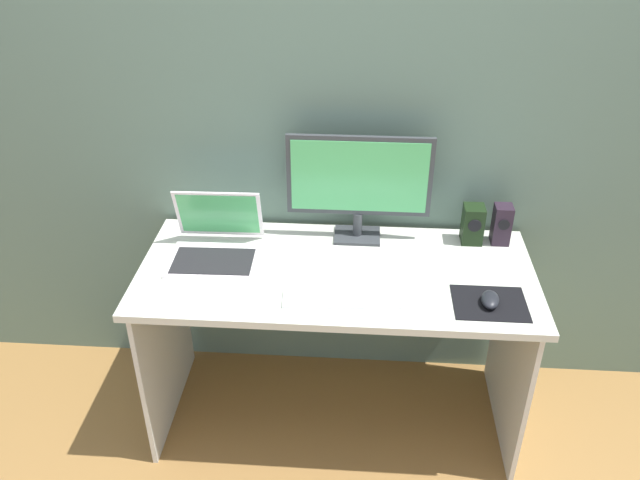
{
  "coord_description": "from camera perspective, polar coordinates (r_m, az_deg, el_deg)",
  "views": [
    {
      "loc": [
        0.08,
        -1.97,
        2.07
      ],
      "look_at": [
        -0.06,
        -0.02,
        0.88
      ],
      "focal_mm": 36.35,
      "sensor_mm": 36.0,
      "label": 1
    }
  ],
  "objects": [
    {
      "name": "mousepad",
      "position": [
        2.28,
        14.71,
        -5.4
      ],
      "size": [
        0.25,
        0.2,
        0.0
      ],
      "primitive_type": "cube",
      "color": "black",
      "rests_on": "desk"
    },
    {
      "name": "mouse",
      "position": [
        2.26,
        14.75,
        -5.09
      ],
      "size": [
        0.07,
        0.11,
        0.04
      ],
      "primitive_type": "ellipsoid",
      "rotation": [
        0.0,
        0.0,
        -0.14
      ],
      "color": "black",
      "rests_on": "mousepad"
    },
    {
      "name": "monitor",
      "position": [
        2.46,
        3.46,
        5.11
      ],
      "size": [
        0.55,
        0.14,
        0.43
      ],
      "color": "#32363A",
      "rests_on": "desk"
    },
    {
      "name": "wall_back",
      "position": [
        2.48,
        2.03,
        12.08
      ],
      "size": [
        6.0,
        0.04,
        2.5
      ],
      "primitive_type": "cube",
      "color": "slate",
      "rests_on": "ground_plane"
    },
    {
      "name": "ground_plane",
      "position": [
        2.86,
        1.24,
        -15.04
      ],
      "size": [
        8.0,
        8.0,
        0.0
      ],
      "primitive_type": "plane",
      "color": "olive"
    },
    {
      "name": "speaker_right",
      "position": [
        2.59,
        15.7,
        1.33
      ],
      "size": [
        0.07,
        0.07,
        0.16
      ],
      "color": "black",
      "rests_on": "desk"
    },
    {
      "name": "speaker_near_monitor",
      "position": [
        2.57,
        13.29,
        1.36
      ],
      "size": [
        0.08,
        0.09,
        0.15
      ],
      "color": "black",
      "rests_on": "desk"
    },
    {
      "name": "desk",
      "position": [
        2.46,
        1.4,
        -5.55
      ],
      "size": [
        1.45,
        0.65,
        0.74
      ],
      "color": "beige",
      "rests_on": "ground_plane"
    },
    {
      "name": "keyboard_external",
      "position": [
        2.23,
        1.9,
        -5.09
      ],
      "size": [
        0.41,
        0.14,
        0.01
      ],
      "primitive_type": "cube",
      "rotation": [
        0.0,
        0.0,
        0.05
      ],
      "color": "white",
      "rests_on": "desk"
    },
    {
      "name": "laptop",
      "position": [
        2.46,
        -9.18,
        -0.42
      ],
      "size": [
        0.34,
        0.31,
        0.23
      ],
      "color": "white",
      "rests_on": "desk"
    }
  ]
}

